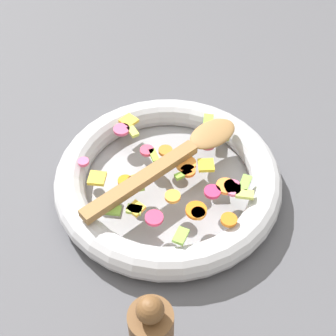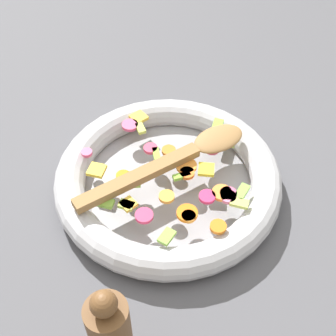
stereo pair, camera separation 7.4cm
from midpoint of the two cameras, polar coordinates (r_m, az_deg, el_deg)
ground_plane at (r=0.78m, az=2.72°, el=-2.58°), size 4.00×4.00×0.00m
skillet at (r=0.77m, az=2.78°, el=-1.54°), size 0.37×0.37×0.05m
chopped_vegetables at (r=0.73m, az=3.66°, el=-1.23°), size 0.27×0.29×0.01m
wooden_spoon at (r=0.75m, az=4.46°, el=1.27°), size 0.28×0.20×0.01m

